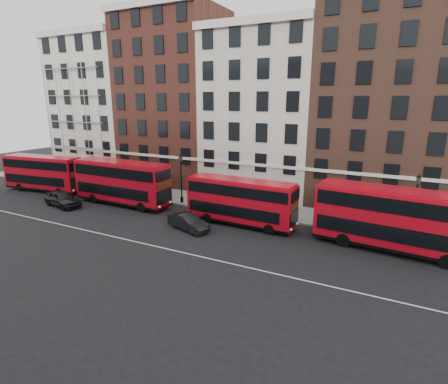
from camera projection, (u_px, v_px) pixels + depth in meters
The scene contains 14 objects.
ground at pixel (183, 240), 28.31m from camera, with size 120.00×120.00×0.00m, color black.
pavement at pixel (237, 205), 37.33m from camera, with size 80.00×5.00×0.15m, color gray.
kerb at pixel (227, 212), 35.18m from camera, with size 80.00×0.30×0.16m, color gray.
road_centre_line at pixel (169, 249), 26.58m from camera, with size 70.00×0.12×0.01m, color white.
building_terrace at pixel (262, 106), 41.20m from camera, with size 64.00×11.95×22.00m.
bus_a at pixel (43, 172), 42.88m from camera, with size 10.61×3.70×4.37m.
bus_b at pixel (121, 182), 37.31m from camera, with size 11.26×2.89×4.71m.
bus_c at pixel (240, 201), 31.29m from camera, with size 10.07×2.70×4.20m.
bus_d at pixel (394, 218), 25.77m from camera, with size 11.55×3.79×4.77m.
car_rear at pixel (62, 199), 37.09m from camera, with size 1.98×4.92×1.68m, color black.
car_front at pixel (188, 222), 30.45m from camera, with size 1.47×4.22×1.39m, color black.
lamp_post_left at pixel (181, 176), 37.42m from camera, with size 0.44×0.44×5.33m.
lamp_post_right at pixel (415, 204), 27.50m from camera, with size 0.44×0.44×5.33m.
iron_railings at pixel (246, 195), 39.08m from camera, with size 6.60×0.06×1.00m, color black, non-canonical shape.
Camera 1 is at (14.87, -21.99, 11.09)m, focal length 28.00 mm.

